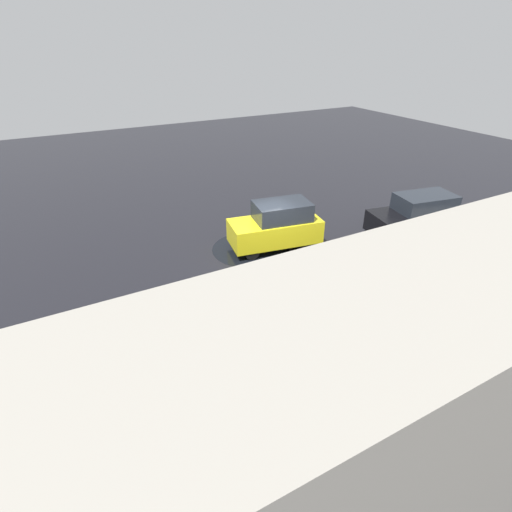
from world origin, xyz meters
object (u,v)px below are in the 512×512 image
(fire_hydrant, at_px, (241,309))
(sign_post, at_px, (248,298))
(parked_sedan, at_px, (418,216))
(moving_hatchback, at_px, (277,226))
(pedestrian, at_px, (214,306))

(fire_hydrant, bearing_deg, sign_post, 75.16)
(parked_sedan, xyz_separation_m, sign_post, (10.22, 2.84, 0.58))
(moving_hatchback, xyz_separation_m, pedestrian, (4.51, 3.65, -0.34))
(moving_hatchback, height_order, parked_sedan, moving_hatchback)
(pedestrian, bearing_deg, sign_post, 113.79)
(fire_hydrant, height_order, pedestrian, pedestrian)
(moving_hatchback, xyz_separation_m, parked_sedan, (-6.28, 2.09, -0.03))
(moving_hatchback, distance_m, pedestrian, 5.81)
(pedestrian, relative_size, sign_post, 0.51)
(pedestrian, bearing_deg, moving_hatchback, -141.05)
(parked_sedan, bearing_deg, moving_hatchback, -18.42)
(parked_sedan, bearing_deg, fire_hydrant, 10.11)
(sign_post, bearing_deg, fire_hydrant, -104.84)
(moving_hatchback, xyz_separation_m, fire_hydrant, (3.66, 3.86, -0.63))
(moving_hatchback, distance_m, fire_hydrant, 5.36)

